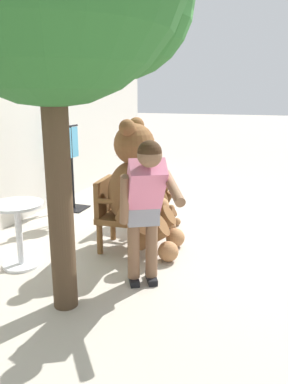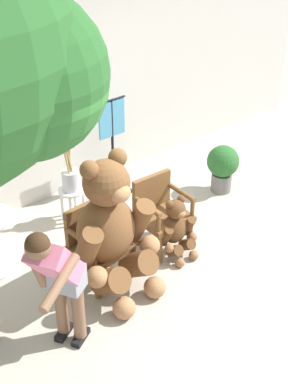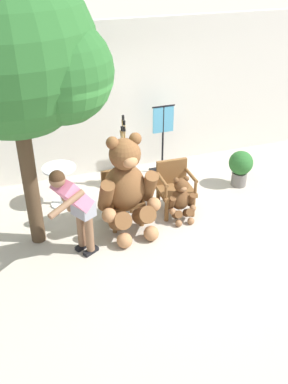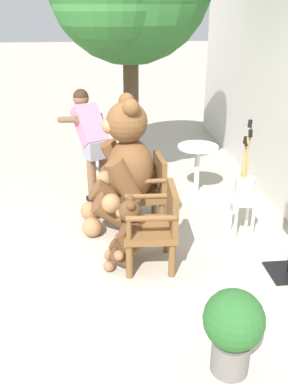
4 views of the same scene
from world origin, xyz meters
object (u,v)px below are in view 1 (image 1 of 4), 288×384
object	(u,v)px
potted_plant	(151,175)
brush_bucket	(57,183)
white_stool	(58,203)
teddy_bear_large	(138,188)
round_side_table	(19,227)
clothing_display_stand	(72,166)
teddy_bear_small	(162,201)
person_visitor	(145,201)
wooden_chair_left	(118,212)
wooden_chair_right	(143,193)

from	to	relation	value
potted_plant	brush_bucket	bearing A→B (deg)	160.47
white_stool	potted_plant	bearing A→B (deg)	-19.60
brush_bucket	potted_plant	xyz separation A→B (m)	(1.99, -0.70, -0.25)
brush_bucket	white_stool	bearing A→B (deg)	41.86
teddy_bear_large	round_side_table	world-z (taller)	teddy_bear_large
teddy_bear_large	round_side_table	size ratio (longest dim) A/B	2.19
white_stool	clothing_display_stand	size ratio (longest dim) A/B	0.34
teddy_bear_small	person_visitor	xyz separation A→B (m)	(-1.76, -0.37, 0.52)
wooden_chair_left	teddy_bear_large	size ratio (longest dim) A/B	0.54
white_stool	wooden_chair_right	bearing A→B (deg)	-64.39
wooden_chair_left	round_side_table	world-z (taller)	wooden_chair_left
brush_bucket	clothing_display_stand	bearing A→B (deg)	16.24
round_side_table	potted_plant	xyz separation A→B (m)	(3.21, -0.43, -0.05)
round_side_table	teddy_bear_large	bearing A→B (deg)	-51.99
wooden_chair_right	person_visitor	bearing A→B (deg)	-159.78
round_side_table	white_stool	bearing A→B (deg)	12.57
wooden_chair_left	white_stool	xyz separation A→B (m)	(0.40, 1.08, -0.11)
wooden_chair_right	white_stool	bearing A→B (deg)	115.61
person_visitor	potted_plant	world-z (taller)	person_visitor
white_stool	wooden_chair_left	bearing A→B (deg)	-110.28
wooden_chair_left	wooden_chair_right	distance (m)	0.91
teddy_bear_large	clothing_display_stand	world-z (taller)	teddy_bear_large
teddy_bear_large	teddy_bear_small	distance (m)	0.98
teddy_bear_small	potted_plant	bearing A→B (deg)	23.97
teddy_bear_small	clothing_display_stand	xyz separation A→B (m)	(0.32, 1.60, 0.35)
teddy_bear_small	clothing_display_stand	world-z (taller)	clothing_display_stand
round_side_table	clothing_display_stand	size ratio (longest dim) A/B	0.53
wooden_chair_right	white_stool	world-z (taller)	wooden_chair_right
person_visitor	teddy_bear_large	bearing A→B (deg)	24.01
clothing_display_stand	teddy_bear_large	bearing A→B (deg)	-127.49
potted_plant	teddy_bear_small	bearing A→B (deg)	-156.03
person_visitor	round_side_table	distance (m)	1.52
wooden_chair_left	wooden_chair_right	xyz separation A→B (m)	(0.91, 0.00, 0.00)
wooden_chair_right	teddy_bear_small	distance (m)	0.30
wooden_chair_right	clothing_display_stand	distance (m)	1.38
teddy_bear_large	white_stool	distance (m)	1.46
teddy_bear_small	brush_bucket	bearing A→B (deg)	110.74
person_visitor	clothing_display_stand	distance (m)	2.87
potted_plant	round_side_table	bearing A→B (deg)	172.31
person_visitor	potted_plant	size ratio (longest dim) A/B	2.17
person_visitor	brush_bucket	distance (m)	2.14
white_stool	clothing_display_stand	xyz separation A→B (m)	(0.83, 0.24, 0.36)
teddy_bear_large	round_side_table	xyz separation A→B (m)	(-0.84, 1.07, -0.33)
white_stool	brush_bucket	distance (m)	0.29
wooden_chair_right	person_visitor	world-z (taller)	person_visitor
white_stool	brush_bucket	size ratio (longest dim) A/B	0.50
teddy_bear_large	potted_plant	distance (m)	2.48
teddy_bear_large	clothing_display_stand	size ratio (longest dim) A/B	1.16
wooden_chair_left	wooden_chair_right	world-z (taller)	same
brush_bucket	clothing_display_stand	distance (m)	0.87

